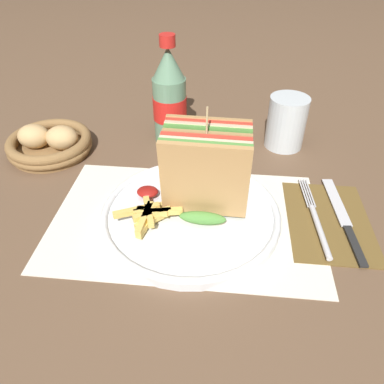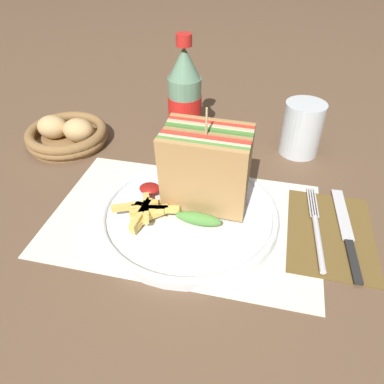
# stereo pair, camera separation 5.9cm
# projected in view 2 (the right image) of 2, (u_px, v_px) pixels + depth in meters

# --- Properties ---
(ground_plane) EXTENTS (4.00, 4.00, 0.00)m
(ground_plane) POSITION_uv_depth(u_px,v_px,m) (204.00, 214.00, 0.61)
(ground_plane) COLOR brown
(placemat) EXTENTS (0.43, 0.27, 0.00)m
(placemat) POSITION_uv_depth(u_px,v_px,m) (184.00, 219.00, 0.60)
(placemat) COLOR silver
(placemat) RESTS_ON ground_plane
(plate_main) EXTENTS (0.29, 0.29, 0.02)m
(plate_main) POSITION_uv_depth(u_px,v_px,m) (189.00, 214.00, 0.60)
(plate_main) COLOR white
(plate_main) RESTS_ON ground_plane
(club_sandwich) EXTENTS (0.13, 0.11, 0.17)m
(club_sandwich) POSITION_uv_depth(u_px,v_px,m) (207.00, 172.00, 0.57)
(club_sandwich) COLOR tan
(club_sandwich) RESTS_ON plate_main
(fries_pile) EXTENTS (0.11, 0.10, 0.02)m
(fries_pile) POSITION_uv_depth(u_px,v_px,m) (148.00, 210.00, 0.58)
(fries_pile) COLOR #E0B756
(fries_pile) RESTS_ON plate_main
(ketchup_blob) EXTENTS (0.04, 0.03, 0.01)m
(ketchup_blob) POSITION_uv_depth(u_px,v_px,m) (150.00, 188.00, 0.63)
(ketchup_blob) COLOR maroon
(ketchup_blob) RESTS_ON plate_main
(napkin) EXTENTS (0.13, 0.19, 0.00)m
(napkin) POSITION_uv_depth(u_px,v_px,m) (330.00, 230.00, 0.58)
(napkin) COLOR brown
(napkin) RESTS_ON ground_plane
(fork) EXTENTS (0.03, 0.19, 0.01)m
(fork) POSITION_uv_depth(u_px,v_px,m) (317.00, 233.00, 0.57)
(fork) COLOR silver
(fork) RESTS_ON napkin
(knife) EXTENTS (0.03, 0.21, 0.00)m
(knife) POSITION_uv_depth(u_px,v_px,m) (347.00, 232.00, 0.57)
(knife) COLOR black
(knife) RESTS_ON napkin
(coke_bottle_near) EXTENTS (0.07, 0.07, 0.22)m
(coke_bottle_near) POSITION_uv_depth(u_px,v_px,m) (185.00, 98.00, 0.75)
(coke_bottle_near) COLOR slate
(coke_bottle_near) RESTS_ON ground_plane
(glass_near) EXTENTS (0.08, 0.08, 0.11)m
(glass_near) POSITION_uv_depth(u_px,v_px,m) (301.00, 132.00, 0.74)
(glass_near) COLOR silver
(glass_near) RESTS_ON ground_plane
(bread_basket) EXTENTS (0.17, 0.17, 0.06)m
(bread_basket) POSITION_uv_depth(u_px,v_px,m) (67.00, 134.00, 0.78)
(bread_basket) COLOR olive
(bread_basket) RESTS_ON ground_plane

